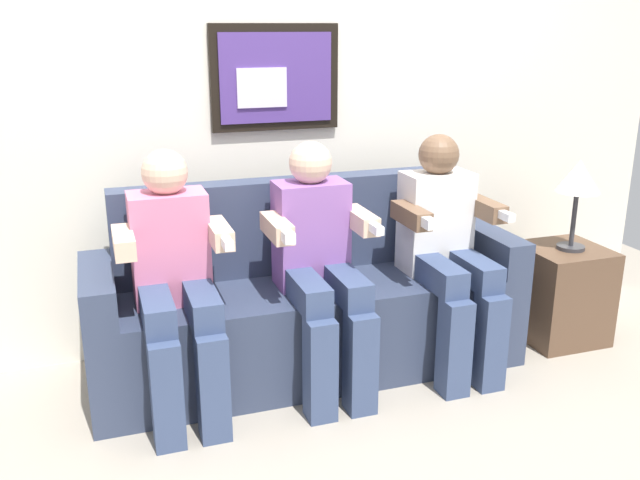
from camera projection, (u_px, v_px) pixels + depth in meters
name	position (u px, v px, depth m)	size (l,w,h in m)	color
ground_plane	(331.00, 400.00, 3.05)	(5.74, 5.74, 0.00)	#9E9384
back_wall_assembly	(280.00, 87.00, 3.34)	(4.41, 0.10, 2.60)	silver
couch	(308.00, 307.00, 3.25)	(2.01, 0.58, 0.90)	#333D56
person_on_left	(175.00, 276.00, 2.82)	(0.46, 0.56, 1.11)	pink
person_in_middle	(319.00, 260.00, 3.01)	(0.46, 0.56, 1.11)	#8C59A5
person_on_right	(447.00, 246.00, 3.20)	(0.46, 0.56, 1.11)	white
side_table_right	(561.00, 293.00, 3.58)	(0.40, 0.40, 0.50)	brown
table_lamp	(578.00, 180.00, 3.38)	(0.22, 0.22, 0.46)	#333338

